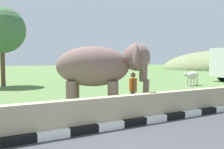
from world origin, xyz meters
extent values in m
cube|color=black|center=(-1.70, 3.77, 0.12)|extent=(0.90, 0.20, 0.24)
cube|color=white|center=(-0.80, 3.77, 0.12)|extent=(0.90, 0.20, 0.24)
cube|color=black|center=(0.10, 3.77, 0.12)|extent=(0.90, 0.20, 0.24)
cube|color=white|center=(1.00, 3.77, 0.12)|extent=(0.90, 0.20, 0.24)
cube|color=black|center=(1.90, 3.77, 0.12)|extent=(0.90, 0.20, 0.24)
cube|color=white|center=(2.80, 3.77, 0.12)|extent=(0.90, 0.20, 0.24)
cube|color=black|center=(3.70, 3.77, 0.12)|extent=(0.90, 0.20, 0.24)
cube|color=white|center=(4.60, 3.77, 0.12)|extent=(0.90, 0.20, 0.24)
cube|color=black|center=(5.50, 3.77, 0.12)|extent=(0.90, 0.20, 0.24)
cube|color=white|center=(6.40, 3.77, 0.12)|extent=(0.90, 0.20, 0.24)
cube|color=tan|center=(2.00, 4.07, 0.50)|extent=(28.00, 0.36, 1.00)
cylinder|color=#7C5E5B|center=(2.59, 6.47, 0.67)|extent=(0.44, 0.44, 1.34)
cylinder|color=#7C5E5B|center=(2.17, 5.68, 0.67)|extent=(0.44, 0.44, 1.34)
cylinder|color=#7C5E5B|center=(1.09, 7.27, 0.67)|extent=(0.44, 0.44, 1.34)
cylinder|color=#7C5E5B|center=(0.66, 6.47, 0.67)|extent=(0.44, 0.44, 1.34)
ellipsoid|color=#7C5E5B|center=(1.63, 6.47, 1.94)|extent=(3.49, 2.87, 1.70)
sphere|color=#7C5E5B|center=(3.28, 5.60, 2.32)|extent=(1.16, 1.16, 1.16)
ellipsoid|color=#D84C8C|center=(3.53, 5.46, 2.47)|extent=(0.62, 0.73, 0.44)
ellipsoid|color=#7C5E5B|center=(3.52, 6.35, 2.37)|extent=(0.63, 0.91, 1.00)
ellipsoid|color=#7C5E5B|center=(2.78, 4.98, 2.37)|extent=(0.63, 0.91, 1.00)
cylinder|color=#7C5E5B|center=(3.53, 5.46, 1.77)|extent=(0.54, 0.62, 1.00)
cylinder|color=#7C5E5B|center=(3.64, 5.41, 0.97)|extent=(0.41, 0.46, 0.83)
cone|color=beige|center=(3.61, 5.74, 1.87)|extent=(0.39, 0.56, 0.22)
cone|color=beige|center=(3.35, 5.24, 1.87)|extent=(0.39, 0.56, 0.22)
cylinder|color=navy|center=(3.33, 6.00, 0.41)|extent=(0.15, 0.15, 0.82)
cylinder|color=navy|center=(3.27, 5.81, 0.41)|extent=(0.15, 0.15, 0.82)
cube|color=#D85919|center=(3.30, 5.91, 1.11)|extent=(0.35, 0.45, 0.58)
cylinder|color=#9E7251|center=(3.38, 6.16, 1.08)|extent=(0.13, 0.16, 0.53)
cylinder|color=#9E7251|center=(3.22, 5.66, 1.08)|extent=(0.14, 0.18, 0.53)
sphere|color=#9E7251|center=(3.30, 5.91, 1.54)|extent=(0.23, 0.23, 0.23)
cylinder|color=black|center=(20.48, 13.82, 0.50)|extent=(1.04, 0.46, 1.00)
cylinder|color=beige|center=(13.29, 11.66, 0.33)|extent=(0.12, 0.12, 0.65)
cylinder|color=beige|center=(13.26, 12.02, 0.33)|extent=(0.12, 0.12, 0.65)
cylinder|color=beige|center=(14.19, 11.74, 0.33)|extent=(0.12, 0.12, 0.65)
cylinder|color=beige|center=(14.16, 12.10, 0.33)|extent=(0.12, 0.12, 0.65)
ellipsoid|color=beige|center=(13.72, 11.88, 0.90)|extent=(1.55, 0.73, 0.66)
ellipsoid|color=beige|center=(12.80, 11.79, 1.00)|extent=(0.42, 0.30, 0.32)
cylinder|color=brown|center=(-0.94, 19.27, 1.85)|extent=(0.36, 0.36, 3.71)
sphere|color=#3F6640|center=(-0.94, 19.27, 4.78)|extent=(3.92, 3.92, 3.92)
ellipsoid|color=#727D54|center=(55.00, 37.83, 0.00)|extent=(35.64, 28.51, 10.13)
camera|label=1|loc=(-2.47, -2.53, 2.16)|focal=37.31mm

